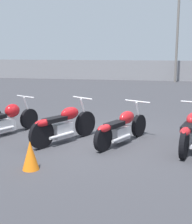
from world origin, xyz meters
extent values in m
plane|color=#38383D|center=(0.00, 0.00, 0.00)|extent=(60.00, 60.00, 0.00)
cube|color=gray|center=(0.00, 15.67, 0.72)|extent=(40.00, 0.04, 1.44)
cylinder|color=slate|center=(2.59, 14.88, 3.44)|extent=(0.16, 0.16, 6.89)
cylinder|color=black|center=(-2.00, 0.76, 0.28)|extent=(0.34, 0.55, 0.56)
cube|color=silver|center=(-2.35, 0.04, 0.25)|extent=(0.41, 0.56, 0.31)
ellipsoid|color=#AD1419|center=(-2.24, 0.26, 0.60)|extent=(0.45, 0.51, 0.35)
cylinder|color=silver|center=(-2.04, 0.67, 0.91)|extent=(0.63, 0.33, 0.04)
cylinder|color=silver|center=(-2.02, 0.72, 0.60)|extent=(0.15, 0.24, 0.62)
cylinder|color=silver|center=(-2.30, -0.15, 0.20)|extent=(0.33, 0.58, 0.07)
cylinder|color=black|center=(-0.29, 0.34, 0.32)|extent=(0.41, 0.60, 0.64)
cylinder|color=black|center=(-1.00, -0.87, 0.32)|extent=(0.41, 0.60, 0.64)
cube|color=silver|center=(-0.68, -0.32, 0.29)|extent=(0.43, 0.54, 0.35)
ellipsoid|color=#AD1419|center=(-0.56, -0.12, 0.67)|extent=(0.49, 0.58, 0.30)
cube|color=black|center=(-0.80, -0.53, 0.59)|extent=(0.50, 0.63, 0.10)
ellipsoid|color=#AD1419|center=(-0.98, -0.82, 0.58)|extent=(0.39, 0.48, 0.16)
cylinder|color=silver|center=(-0.34, 0.26, 0.99)|extent=(0.58, 0.36, 0.04)
cylinder|color=silver|center=(-0.32, 0.30, 0.65)|extent=(0.17, 0.24, 0.65)
cylinder|color=silver|center=(-0.65, -0.50, 0.22)|extent=(0.42, 0.65, 0.07)
cylinder|color=black|center=(1.04, 0.57, 0.28)|extent=(0.34, 0.55, 0.56)
cylinder|color=black|center=(0.37, -0.79, 0.28)|extent=(0.34, 0.55, 0.56)
cube|color=silver|center=(0.67, -0.18, 0.25)|extent=(0.42, 0.58, 0.31)
ellipsoid|color=red|center=(0.79, 0.05, 0.59)|extent=(0.46, 0.58, 0.30)
cube|color=black|center=(0.56, -0.41, 0.52)|extent=(0.45, 0.59, 0.10)
ellipsoid|color=red|center=(0.39, -0.75, 0.51)|extent=(0.37, 0.48, 0.16)
cylinder|color=silver|center=(1.00, 0.48, 0.91)|extent=(0.64, 0.34, 0.04)
cylinder|color=silver|center=(1.02, 0.53, 0.60)|extent=(0.15, 0.24, 0.62)
cylinder|color=silver|center=(0.71, -0.37, 0.20)|extent=(0.37, 0.65, 0.07)
cylinder|color=black|center=(2.04, -0.93, 0.31)|extent=(0.25, 0.62, 0.62)
cube|color=silver|center=(2.20, -0.34, 0.28)|extent=(0.32, 0.52, 0.34)
ellipsoid|color=red|center=(2.26, -0.11, 0.65)|extent=(0.38, 0.57, 0.29)
cube|color=black|center=(2.14, -0.56, 0.57)|extent=(0.38, 0.63, 0.10)
ellipsoid|color=red|center=(2.06, -0.88, 0.55)|extent=(0.31, 0.48, 0.16)
cone|color=orange|center=(-0.75, -2.08, 0.27)|extent=(0.31, 0.31, 0.55)
camera|label=1|loc=(1.50, -7.15, 2.15)|focal=50.00mm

